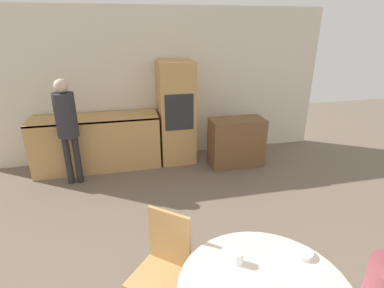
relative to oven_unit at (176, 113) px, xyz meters
name	(u,v)px	position (x,y,z in m)	size (l,w,h in m)	color
wall_back	(160,86)	(-0.22, 0.34, 0.42)	(6.02, 0.05, 2.60)	silver
kitchen_counter	(98,142)	(-1.36, -0.01, -0.41)	(2.04, 0.60, 0.90)	tan
oven_unit	(176,113)	(0.00, 0.00, 0.00)	(0.59, 0.59, 1.76)	tan
sideboard	(236,142)	(0.96, -0.44, -0.46)	(0.91, 0.45, 0.83)	brown
chair_far_left	(164,261)	(-0.66, -3.04, -0.36)	(0.56, 0.56, 0.94)	tan
person_standing	(67,121)	(-1.70, -0.50, 0.13)	(0.30, 0.30, 1.61)	#262628
cup	(238,258)	(-0.18, -3.40, -0.10)	(0.07, 0.07, 0.09)	silver
bowl_far	(303,253)	(0.31, -3.44, -0.13)	(0.14, 0.14, 0.04)	silver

